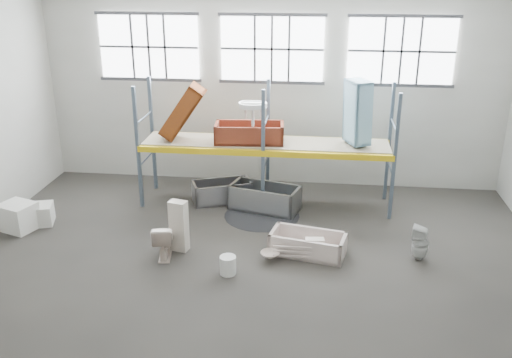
# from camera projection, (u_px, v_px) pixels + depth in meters

# --- Properties ---
(floor) EXTENTS (12.00, 10.00, 0.10)m
(floor) POSITION_uv_depth(u_px,v_px,m) (247.00, 276.00, 10.83)
(floor) COLOR #413D37
(floor) RESTS_ON ground
(ceiling) EXTENTS (12.00, 10.00, 0.10)m
(ceiling) POSITION_uv_depth(u_px,v_px,m) (245.00, 2.00, 8.98)
(ceiling) COLOR silver
(ceiling) RESTS_ON ground
(wall_back) EXTENTS (12.00, 0.10, 5.00)m
(wall_back) POSITION_uv_depth(u_px,v_px,m) (272.00, 91.00, 14.58)
(wall_back) COLOR #ABAA9F
(wall_back) RESTS_ON ground
(wall_front) EXTENTS (12.00, 0.10, 5.00)m
(wall_front) POSITION_uv_depth(u_px,v_px,m) (174.00, 321.00, 5.23)
(wall_front) COLOR #B7B5A9
(wall_front) RESTS_ON ground
(window_left) EXTENTS (2.60, 0.04, 1.60)m
(window_left) POSITION_uv_depth(u_px,v_px,m) (149.00, 47.00, 14.43)
(window_left) COLOR white
(window_left) RESTS_ON wall_back
(window_mid) EXTENTS (2.60, 0.04, 1.60)m
(window_mid) POSITION_uv_depth(u_px,v_px,m) (272.00, 49.00, 14.08)
(window_mid) COLOR white
(window_mid) RESTS_ON wall_back
(window_right) EXTENTS (2.60, 0.04, 1.60)m
(window_right) POSITION_uv_depth(u_px,v_px,m) (401.00, 51.00, 13.73)
(window_right) COLOR white
(window_right) RESTS_ON wall_back
(rack_upright_la) EXTENTS (0.08, 0.08, 3.00)m
(rack_upright_la) POSITION_uv_depth(u_px,v_px,m) (138.00, 149.00, 13.28)
(rack_upright_la) COLOR slate
(rack_upright_la) RESTS_ON floor
(rack_upright_lb) EXTENTS (0.08, 0.08, 3.00)m
(rack_upright_lb) POSITION_uv_depth(u_px,v_px,m) (153.00, 134.00, 14.39)
(rack_upright_lb) COLOR slate
(rack_upright_lb) RESTS_ON floor
(rack_upright_ma) EXTENTS (0.08, 0.08, 3.00)m
(rack_upright_ma) POSITION_uv_depth(u_px,v_px,m) (263.00, 153.00, 12.95)
(rack_upright_ma) COLOR slate
(rack_upright_ma) RESTS_ON floor
(rack_upright_mb) EXTENTS (0.08, 0.08, 3.00)m
(rack_upright_mb) POSITION_uv_depth(u_px,v_px,m) (268.00, 138.00, 14.06)
(rack_upright_mb) COLOR slate
(rack_upright_mb) RESTS_ON floor
(rack_upright_ra) EXTENTS (0.08, 0.08, 3.00)m
(rack_upright_ra) POSITION_uv_depth(u_px,v_px,m) (395.00, 158.00, 12.62)
(rack_upright_ra) COLOR slate
(rack_upright_ra) RESTS_ON floor
(rack_upright_rb) EXTENTS (0.08, 0.08, 3.00)m
(rack_upright_rb) POSITION_uv_depth(u_px,v_px,m) (389.00, 142.00, 13.73)
(rack_upright_rb) COLOR slate
(rack_upright_rb) RESTS_ON floor
(rack_beam_front) EXTENTS (6.00, 0.10, 0.14)m
(rack_beam_front) POSITION_uv_depth(u_px,v_px,m) (263.00, 153.00, 12.95)
(rack_beam_front) COLOR yellow
(rack_beam_front) RESTS_ON floor
(rack_beam_back) EXTENTS (6.00, 0.10, 0.14)m
(rack_beam_back) POSITION_uv_depth(u_px,v_px,m) (268.00, 138.00, 14.06)
(rack_beam_back) COLOR yellow
(rack_beam_back) RESTS_ON floor
(shelf_deck) EXTENTS (5.90, 1.10, 0.03)m
(shelf_deck) POSITION_uv_depth(u_px,v_px,m) (266.00, 142.00, 13.48)
(shelf_deck) COLOR gray
(shelf_deck) RESTS_ON floor
(wet_patch) EXTENTS (1.80, 1.80, 0.00)m
(wet_patch) POSITION_uv_depth(u_px,v_px,m) (262.00, 215.00, 13.31)
(wet_patch) COLOR black
(wet_patch) RESTS_ON floor
(bathtub_beige) EXTENTS (1.64, 1.02, 0.45)m
(bathtub_beige) POSITION_uv_depth(u_px,v_px,m) (308.00, 244.00, 11.50)
(bathtub_beige) COLOR beige
(bathtub_beige) RESTS_ON floor
(cistern_spare) EXTENTS (0.40, 0.22, 0.36)m
(cistern_spare) POSITION_uv_depth(u_px,v_px,m) (314.00, 247.00, 11.25)
(cistern_spare) COLOR beige
(cistern_spare) RESTS_ON bathtub_beige
(sink_in_tub) EXTENTS (0.42, 0.42, 0.13)m
(sink_in_tub) POSITION_uv_depth(u_px,v_px,m) (270.00, 254.00, 11.22)
(sink_in_tub) COLOR beige
(sink_in_tub) RESTS_ON bathtub_beige
(toilet_beige) EXTENTS (0.53, 0.79, 0.74)m
(toilet_beige) POSITION_uv_depth(u_px,v_px,m) (164.00, 240.00, 11.33)
(toilet_beige) COLOR beige
(toilet_beige) RESTS_ON floor
(cistern_tall) EXTENTS (0.40, 0.31, 1.10)m
(cistern_tall) POSITION_uv_depth(u_px,v_px,m) (179.00, 226.00, 11.54)
(cistern_tall) COLOR beige
(cistern_tall) RESTS_ON floor
(toilet_white) EXTENTS (0.41, 0.41, 0.73)m
(toilet_white) POSITION_uv_depth(u_px,v_px,m) (420.00, 243.00, 11.23)
(toilet_white) COLOR silver
(toilet_white) RESTS_ON floor
(steel_tub_left) EXTENTS (1.58, 1.16, 0.53)m
(steel_tub_left) POSITION_uv_depth(u_px,v_px,m) (222.00, 191.00, 14.03)
(steel_tub_left) COLOR #ACADB5
(steel_tub_left) RESTS_ON floor
(steel_tub_right) EXTENTS (1.80, 1.18, 0.61)m
(steel_tub_right) POSITION_uv_depth(u_px,v_px,m) (265.00, 198.00, 13.56)
(steel_tub_right) COLOR #ACB0B5
(steel_tub_right) RESTS_ON floor
(rust_tub_flat) EXTENTS (1.70, 0.91, 0.46)m
(rust_tub_flat) POSITION_uv_depth(u_px,v_px,m) (249.00, 133.00, 13.38)
(rust_tub_flat) COLOR maroon
(rust_tub_flat) RESTS_ON shelf_deck
(rust_tub_tilted) EXTENTS (1.16, 0.71, 1.38)m
(rust_tub_tilted) POSITION_uv_depth(u_px,v_px,m) (183.00, 112.00, 13.38)
(rust_tub_tilted) COLOR #903B0B
(rust_tub_tilted) RESTS_ON shelf_deck
(sink_on_shelf) EXTENTS (0.70, 0.57, 0.59)m
(sink_on_shelf) POSITION_uv_depth(u_px,v_px,m) (253.00, 125.00, 13.01)
(sink_on_shelf) COLOR white
(sink_on_shelf) RESTS_ON rust_tub_flat
(blue_tub_upright) EXTENTS (0.70, 0.82, 1.50)m
(blue_tub_upright) POSITION_uv_depth(u_px,v_px,m) (358.00, 112.00, 12.95)
(blue_tub_upright) COLOR #88BDD6
(blue_tub_upright) RESTS_ON shelf_deck
(bucket) EXTENTS (0.38, 0.38, 0.37)m
(bucket) POSITION_uv_depth(u_px,v_px,m) (228.00, 265.00, 10.76)
(bucket) COLOR silver
(bucket) RESTS_ON floor
(carton_near) EXTENTS (0.89, 0.82, 0.62)m
(carton_near) POSITION_uv_depth(u_px,v_px,m) (18.00, 217.00, 12.53)
(carton_near) COLOR white
(carton_near) RESTS_ON floor
(carton_far) EXTENTS (0.69, 0.69, 0.46)m
(carton_far) POSITION_uv_depth(u_px,v_px,m) (40.00, 214.00, 12.83)
(carton_far) COLOR silver
(carton_far) RESTS_ON floor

